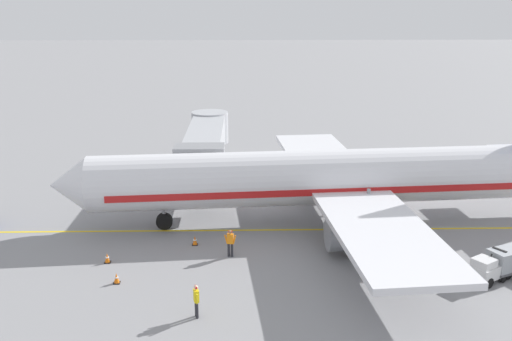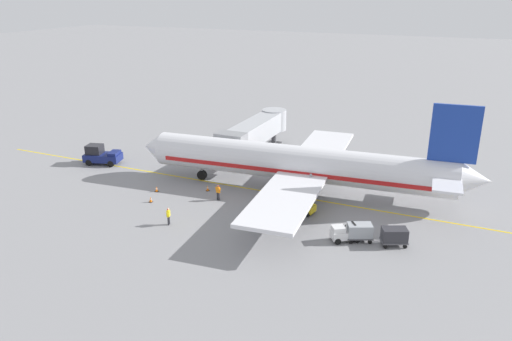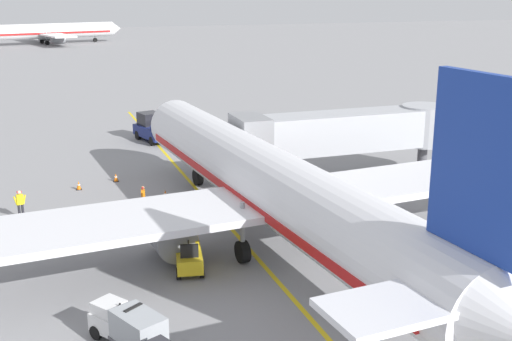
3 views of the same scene
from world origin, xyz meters
name	(u,v)px [view 1 (image 1 of 3)]	position (x,y,z in m)	size (l,w,h in m)	color
ground_plane	(332,229)	(0.00, 0.00, 0.00)	(400.00, 400.00, 0.00)	gray
gate_lead_in_line	(332,229)	(0.00, 0.00, 0.00)	(0.24, 80.00, 0.01)	gold
parked_airliner	(334,178)	(1.32, -0.20, 3.19)	(30.33, 37.35, 10.63)	silver
jet_bridge	(206,144)	(10.32, 9.02, 3.46)	(15.97, 3.50, 4.98)	#A8AAAF
baggage_tug_lead	(490,268)	(-7.52, -7.45, 0.71)	(2.40, 2.74, 1.62)	silver
baggage_tug_trailing	(376,240)	(-3.54, -2.12, 0.71)	(1.67, 2.68, 1.62)	gold
baggage_cart_front	(507,260)	(-7.00, -8.63, 0.95)	(2.09, 2.92, 1.58)	#4C4C51
ground_crew_wing_walker	(196,299)	(-11.08, 8.21, 0.95)	(0.72, 0.32, 1.69)	#232328
ground_crew_loader	(230,242)	(-4.16, 6.73, 0.95)	(0.29, 0.73, 1.69)	#232328
safety_cone_nose_left	(107,258)	(-4.85, 13.89, 0.29)	(0.36, 0.36, 0.59)	black
safety_cone_nose_right	(117,278)	(-7.45, 12.82, 0.29)	(0.36, 0.36, 0.59)	black
safety_cone_wing_tip	(195,241)	(-2.38, 8.99, 0.29)	(0.36, 0.36, 0.59)	black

